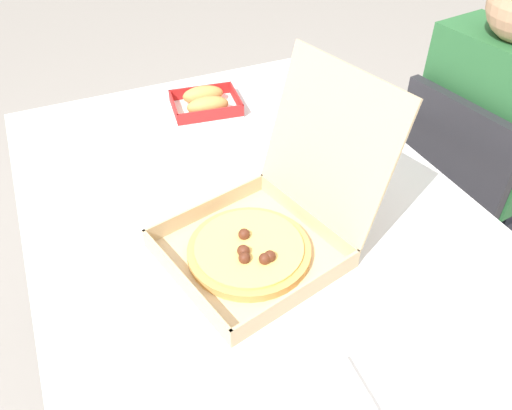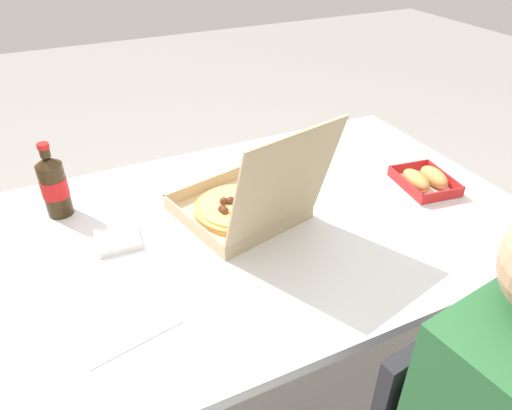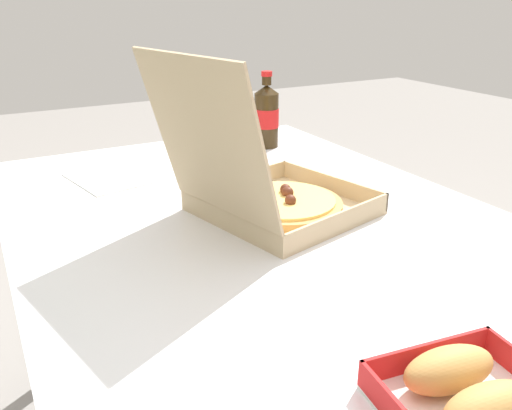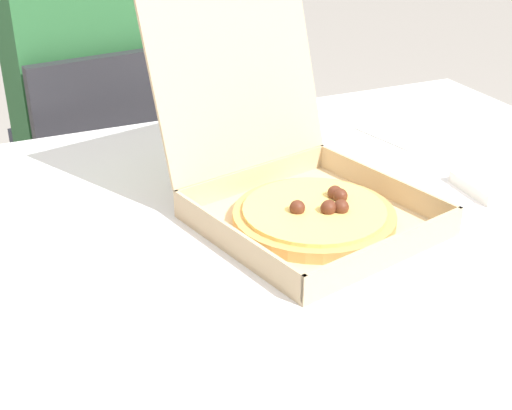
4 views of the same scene
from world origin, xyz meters
name	(u,v)px [view 3 (image 3 of 4)]	position (x,y,z in m)	size (l,w,h in m)	color
dining_table	(273,257)	(0.00, 0.00, 0.65)	(1.48, 0.97, 0.71)	white
pizza_box_open	(271,193)	(0.06, -0.03, 0.76)	(0.39, 0.46, 0.35)	tan
bread_side_box	(468,392)	(-0.53, 0.06, 0.74)	(0.17, 0.21, 0.06)	white
cola_bottle	(266,116)	(0.53, -0.28, 0.80)	(0.07, 0.07, 0.22)	#33230F
paper_menu	(107,178)	(0.46, 0.22, 0.71)	(0.21, 0.15, 0.00)	white
napkin_pile	(220,164)	(0.41, -0.07, 0.72)	(0.11, 0.11, 0.02)	white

